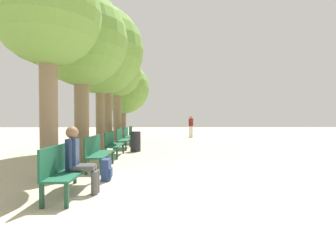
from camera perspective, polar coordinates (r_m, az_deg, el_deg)
ground_plane at (r=5.02m, az=3.45°, el=-14.79°), size 80.00×80.00×0.00m
bench_row_0 at (r=5.33m, az=-21.37°, el=-8.15°), size 0.47×1.72×0.93m
bench_row_1 at (r=7.70m, az=-15.20°, el=-5.13°), size 0.47×1.72×0.93m
bench_row_2 at (r=10.13m, az=-11.98°, el=-3.52°), size 0.47×1.72×0.93m
bench_row_3 at (r=12.59m, az=-10.03°, el=-2.53°), size 0.47×1.72×0.93m
bench_row_4 at (r=15.06m, az=-8.71°, el=-1.87°), size 0.47×1.72×0.93m
bench_row_5 at (r=17.54m, az=-7.77°, el=-1.39°), size 0.47×1.72×0.93m
tree_row_0 at (r=7.04m, az=-24.74°, el=20.96°), size 2.42×2.42×5.05m
tree_row_1 at (r=9.43m, az=-18.40°, el=17.17°), size 3.03×3.03×5.54m
tree_row_2 at (r=12.07m, az=-14.66°, el=15.63°), size 3.76×3.76×6.27m
tree_row_3 at (r=13.77m, az=-12.90°, el=11.69°), size 2.45×2.45×5.15m
tree_row_4 at (r=16.58m, az=-11.02°, el=11.15°), size 2.94×2.94×5.74m
tree_row_5 at (r=19.27m, az=-9.69°, el=8.11°), size 3.70×3.70×5.49m
person_seated at (r=5.22m, az=-18.90°, el=-6.66°), size 0.60×0.34×1.27m
backpack at (r=6.27m, az=-13.25°, el=-9.26°), size 0.21×0.38×0.49m
pedestrian_near at (r=20.01m, az=5.01°, el=0.27°), size 0.34×0.30×1.70m
trash_bin at (r=11.48m, az=-7.09°, el=-3.36°), size 0.45×0.45×0.87m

